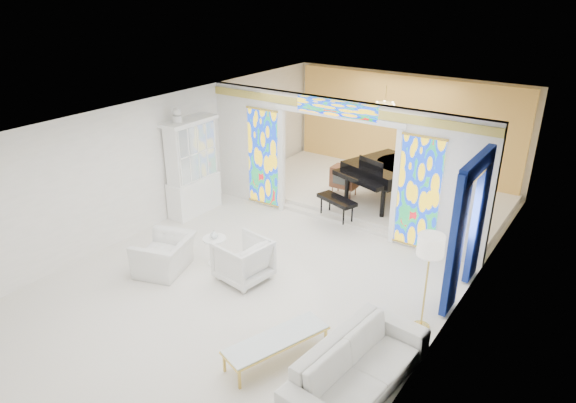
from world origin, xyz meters
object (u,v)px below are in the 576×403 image
Objects in this scene: grand_piano at (395,170)px; armchair_left at (165,255)px; coffee_table at (277,340)px; tv_console at (344,177)px; armchair_right at (243,260)px; sofa at (358,366)px; china_cabinet at (192,168)px.

armchair_left is at bearing -95.83° from grand_piano.
tv_console is at bearing 109.57° from coffee_table.
tv_console is (-0.25, 4.47, 0.26)m from armchair_right.
grand_piano is (-2.19, 6.12, 0.65)m from sofa.
china_cabinet is at bearing -112.78° from armchair_right.
grand_piano is at bearing 97.98° from coffee_table.
sofa is (6.17, -3.08, -0.80)m from china_cabinet.
tv_console reaches higher than sofa.
coffee_table is (4.86, -3.25, -0.82)m from china_cabinet.
grand_piano reaches higher than coffee_table.
sofa is 6.53m from grand_piano.
grand_piano is (2.47, 5.45, 0.66)m from armchair_left.
armchair_right is 2.39m from coffee_table.
grand_piano is (-0.88, 6.29, 0.67)m from coffee_table.
sofa is at bearing 75.16° from armchair_right.
china_cabinet is at bearing -136.95° from tv_console.
armchair_left is 3.46m from coffee_table.
armchair_right reaches higher than sofa.
armchair_left is 1.18× the size of armchair_right.
grand_piano is at bearing 25.37° from sofa.
sofa is (4.66, -0.67, 0.01)m from armchair_left.
grand_piano is 4.22× the size of tv_console.
sofa is (3.17, -1.32, -0.06)m from armchair_right.
coffee_table is at bearing -63.42° from grand_piano.
grand_piano reaches higher than sofa.
china_cabinet reaches higher than armchair_right.
china_cabinet is 3.88m from tv_console.
coffee_table is 0.55× the size of grand_piano.
grand_piano is at bearing 13.60° from tv_console.
grand_piano is (3.98, 3.04, -0.15)m from china_cabinet.
armchair_left is 1.43× the size of tv_console.
coffee_table is at bearing -71.94° from tv_console.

